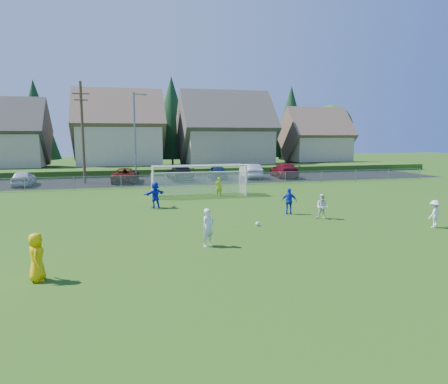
{
  "coord_description": "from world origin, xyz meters",
  "views": [
    {
      "loc": [
        -5.98,
        -15.02,
        4.79
      ],
      "look_at": [
        0.0,
        8.0,
        1.4
      ],
      "focal_mm": 32.0,
      "sensor_mm": 36.0,
      "label": 1
    }
  ],
  "objects": [
    {
      "name": "ground",
      "position": [
        0.0,
        0.0,
        0.0
      ],
      "size": [
        160.0,
        160.0,
        0.0
      ],
      "primitive_type": "plane",
      "color": "#193D0C",
      "rests_on": "ground"
    },
    {
      "name": "player_white_a",
      "position": [
        -2.41,
        1.48,
        0.83
      ],
      "size": [
        0.72,
        0.65,
        1.66
      ],
      "primitive_type": "imported",
      "rotation": [
        0.0,
        0.0,
        0.54
      ],
      "color": "silver",
      "rests_on": "ground"
    },
    {
      "name": "player_white_b",
      "position": [
        5.17,
        5.42,
        0.72
      ],
      "size": [
        0.88,
        0.88,
        1.44
      ],
      "primitive_type": "imported",
      "rotation": [
        0.0,
        0.0,
        -0.8
      ],
      "color": "silver",
      "rests_on": "ground"
    },
    {
      "name": "grass_embankment",
      "position": [
        0.0,
        35.0,
        0.4
      ],
      "size": [
        70.0,
        6.0,
        0.8
      ],
      "primitive_type": "cube",
      "color": "#1E420F",
      "rests_on": "ground"
    },
    {
      "name": "car_a",
      "position": [
        -14.98,
        26.38,
        0.73
      ],
      "size": [
        1.82,
        4.34,
        1.47
      ],
      "primitive_type": "imported",
      "rotation": [
        0.0,
        0.0,
        3.16
      ],
      "color": "silver",
      "rests_on": "ground"
    },
    {
      "name": "goalkeeper",
      "position": [
        1.52,
        15.5,
        0.75
      ],
      "size": [
        0.6,
        0.44,
        1.49
      ],
      "primitive_type": "imported",
      "rotation": [
        0.0,
        0.0,
        2.98
      ],
      "color": "#AADE1A",
      "rests_on": "ground"
    },
    {
      "name": "asphalt_lot",
      "position": [
        0.0,
        27.5,
        0.01
      ],
      "size": [
        60.0,
        60.0,
        0.0
      ],
      "primitive_type": "plane",
      "color": "black",
      "rests_on": "ground"
    },
    {
      "name": "streetlight",
      "position": [
        -4.45,
        26.0,
        4.84
      ],
      "size": [
        1.38,
        0.18,
        9.0
      ],
      "color": "slate",
      "rests_on": "ground"
    },
    {
      "name": "referee",
      "position": [
        -8.77,
        -1.17,
        0.81
      ],
      "size": [
        0.58,
        0.84,
        1.62
      ],
      "primitive_type": "imported",
      "rotation": [
        0.0,
        0.0,
        1.66
      ],
      "color": "#F8BB04",
      "rests_on": "ground"
    },
    {
      "name": "player_white_c",
      "position": [
        9.81,
        2.01,
        0.72
      ],
      "size": [
        1.07,
        0.85,
        1.44
      ],
      "primitive_type": "imported",
      "rotation": [
        0.0,
        0.0,
        3.53
      ],
      "color": "silver",
      "rests_on": "ground"
    },
    {
      "name": "houses_row",
      "position": [
        1.97,
        42.46,
        7.33
      ],
      "size": [
        53.9,
        11.45,
        13.27
      ],
      "color": "tan",
      "rests_on": "ground"
    },
    {
      "name": "tree_row",
      "position": [
        1.04,
        48.74,
        6.91
      ],
      "size": [
        65.98,
        12.36,
        13.8
      ],
      "color": "#382616",
      "rests_on": "ground"
    },
    {
      "name": "car_f",
      "position": [
        8.15,
        27.5,
        0.8
      ],
      "size": [
        2.08,
        4.95,
        1.59
      ],
      "primitive_type": "imported",
      "rotation": [
        0.0,
        0.0,
        3.06
      ],
      "color": "silver",
      "rests_on": "ground"
    },
    {
      "name": "soccer_goal",
      "position": [
        0.0,
        16.05,
        1.63
      ],
      "size": [
        7.42,
        1.9,
        2.5
      ],
      "color": "white",
      "rests_on": "ground"
    },
    {
      "name": "car_c",
      "position": [
        -5.54,
        26.9,
        0.74
      ],
      "size": [
        2.99,
        5.57,
        1.49
      ],
      "primitive_type": "imported",
      "rotation": [
        0.0,
        0.0,
        3.04
      ],
      "color": "#510F09",
      "rests_on": "ground"
    },
    {
      "name": "car_d",
      "position": [
        0.14,
        27.21,
        0.79
      ],
      "size": [
        2.41,
        5.53,
        1.58
      ],
      "primitive_type": "imported",
      "rotation": [
        0.0,
        0.0,
        3.18
      ],
      "color": "black",
      "rests_on": "ground"
    },
    {
      "name": "soccer_ball",
      "position": [
        0.99,
        4.69,
        0.11
      ],
      "size": [
        0.22,
        0.22,
        0.22
      ],
      "primitive_type": "sphere",
      "color": "white",
      "rests_on": "ground"
    },
    {
      "name": "chainlink_fence",
      "position": [
        0.0,
        22.0,
        0.63
      ],
      "size": [
        52.06,
        0.06,
        1.2
      ],
      "color": "gray",
      "rests_on": "ground"
    },
    {
      "name": "car_e",
      "position": [
        4.28,
        27.56,
        0.75
      ],
      "size": [
        1.99,
        4.49,
        1.5
      ],
      "primitive_type": "imported",
      "rotation": [
        0.0,
        0.0,
        3.09
      ],
      "color": "#121F3F",
      "rests_on": "ground"
    },
    {
      "name": "player_blue_b",
      "position": [
        -3.83,
        11.43,
        0.87
      ],
      "size": [
        1.66,
        1.27,
        1.75
      ],
      "primitive_type": "imported",
      "rotation": [
        0.0,
        0.0,
        3.68
      ],
      "color": "#142CC4",
      "rests_on": "ground"
    },
    {
      "name": "car_g",
      "position": [
        12.11,
        27.24,
        0.82
      ],
      "size": [
        3.04,
        5.92,
        1.64
      ],
      "primitive_type": "imported",
      "rotation": [
        0.0,
        0.0,
        3.01
      ],
      "color": "maroon",
      "rests_on": "ground"
    },
    {
      "name": "player_blue_a",
      "position": [
        3.91,
        7.2,
        0.8
      ],
      "size": [
        1.02,
        0.71,
        1.6
      ],
      "primitive_type": "imported",
      "rotation": [
        0.0,
        0.0,
        2.76
      ],
      "color": "#142CC4",
      "rests_on": "ground"
    },
    {
      "name": "utility_pole",
      "position": [
        -9.5,
        27.0,
        5.15
      ],
      "size": [
        1.6,
        0.26,
        10.0
      ],
      "color": "#473321",
      "rests_on": "ground"
    }
  ]
}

